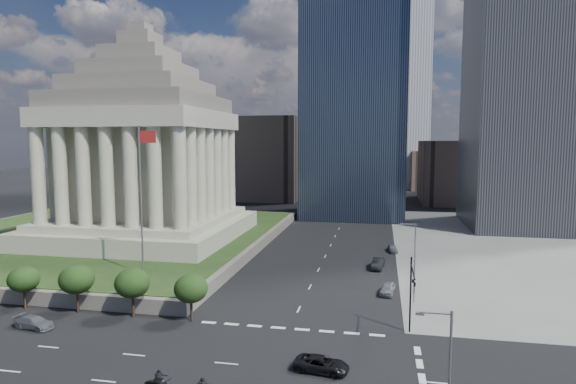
% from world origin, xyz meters
% --- Properties ---
extents(ground, '(500.00, 500.00, 0.00)m').
position_xyz_m(ground, '(0.00, 100.00, 0.00)').
color(ground, black).
rests_on(ground, ground).
extents(plaza_terrace, '(66.00, 70.00, 1.80)m').
position_xyz_m(plaza_terrace, '(-45.00, 50.00, 0.90)').
color(plaza_terrace, '#635C54').
rests_on(plaza_terrace, ground).
extents(plaza_lawn, '(64.00, 68.00, 0.10)m').
position_xyz_m(plaza_lawn, '(-45.00, 50.00, 1.85)').
color(plaza_lawn, '#203716').
rests_on(plaza_lawn, plaza_terrace).
extents(war_memorial, '(34.00, 34.00, 39.00)m').
position_xyz_m(war_memorial, '(-34.00, 48.00, 21.40)').
color(war_memorial, '#A9A38D').
rests_on(war_memorial, plaza_lawn).
extents(flagpole, '(2.52, 0.24, 20.00)m').
position_xyz_m(flagpole, '(-21.83, 24.00, 13.11)').
color(flagpole, slate).
rests_on(flagpole, plaza_lawn).
extents(midrise_glass, '(26.00, 26.00, 60.00)m').
position_xyz_m(midrise_glass, '(2.00, 95.00, 30.00)').
color(midrise_glass, black).
rests_on(midrise_glass, ground).
extents(highrise_ne, '(26.00, 28.00, 100.00)m').
position_xyz_m(highrise_ne, '(42.00, 85.00, 50.00)').
color(highrise_ne, black).
rests_on(highrise_ne, ground).
extents(building_filler_ne, '(20.00, 30.00, 20.00)m').
position_xyz_m(building_filler_ne, '(32.00, 130.00, 10.00)').
color(building_filler_ne, brown).
rests_on(building_filler_ne, ground).
extents(building_filler_nw, '(24.00, 30.00, 28.00)m').
position_xyz_m(building_filler_nw, '(-30.00, 130.00, 14.00)').
color(building_filler_nw, brown).
rests_on(building_filler_nw, ground).
extents(traffic_signal_ne, '(0.30, 5.74, 8.00)m').
position_xyz_m(traffic_signal_ne, '(12.50, 13.70, 5.25)').
color(traffic_signal_ne, black).
rests_on(traffic_signal_ne, ground).
extents(street_lamp_south, '(2.13, 0.22, 10.00)m').
position_xyz_m(street_lamp_south, '(13.33, -6.00, 5.66)').
color(street_lamp_south, slate).
rests_on(street_lamp_south, ground).
extents(street_lamp_north, '(2.13, 0.22, 10.00)m').
position_xyz_m(street_lamp_north, '(13.33, 25.00, 5.66)').
color(street_lamp_north, slate).
rests_on(street_lamp_north, ground).
extents(pickup_truck, '(2.88, 5.05, 1.33)m').
position_xyz_m(pickup_truck, '(4.57, 5.13, 0.66)').
color(pickup_truck, black).
rests_on(pickup_truck, ground).
extents(suv_grey, '(2.44, 4.70, 1.30)m').
position_xyz_m(suv_grey, '(-26.69, 8.89, 0.65)').
color(suv_grey, slate).
rests_on(suv_grey, ground).
extents(parked_sedan_near, '(2.37, 4.45, 1.44)m').
position_xyz_m(parked_sedan_near, '(10.40, 27.94, 0.72)').
color(parked_sedan_near, gray).
rests_on(parked_sedan_near, ground).
extents(parked_sedan_mid, '(2.18, 4.87, 1.55)m').
position_xyz_m(parked_sedan_mid, '(9.00, 40.47, 0.78)').
color(parked_sedan_mid, black).
rests_on(parked_sedan_mid, ground).
extents(parked_sedan_far, '(4.06, 1.98, 1.33)m').
position_xyz_m(parked_sedan_far, '(11.50, 52.52, 0.67)').
color(parked_sedan_far, slate).
rests_on(parked_sedan_far, ground).
extents(motorcycle_trail, '(2.56, 0.97, 1.86)m').
position_xyz_m(motorcycle_trail, '(-7.77, -0.72, 0.93)').
color(motorcycle_trail, black).
rests_on(motorcycle_trail, ground).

